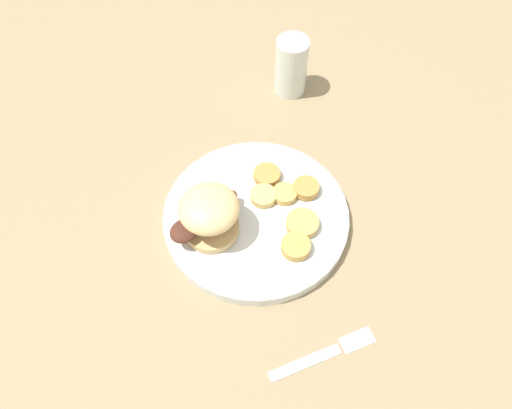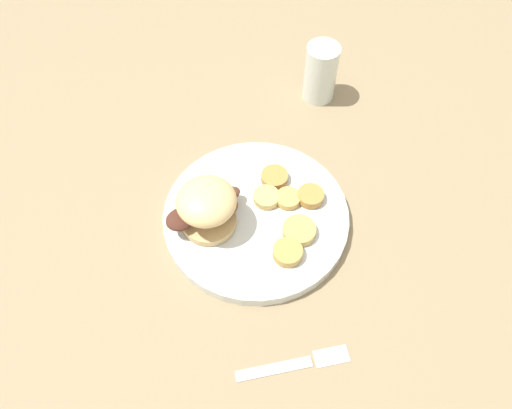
{
  "view_description": "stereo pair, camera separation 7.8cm",
  "coord_description": "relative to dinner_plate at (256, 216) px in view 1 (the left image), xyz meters",
  "views": [
    {
      "loc": [
        0.25,
        0.35,
        0.7
      ],
      "look_at": [
        0.0,
        0.0,
        0.05
      ],
      "focal_mm": 35.0,
      "sensor_mm": 36.0,
      "label": 1
    },
    {
      "loc": [
        0.18,
        0.38,
        0.7
      ],
      "look_at": [
        0.0,
        0.0,
        0.05
      ],
      "focal_mm": 35.0,
      "sensor_mm": 36.0,
      "label": 2
    }
  ],
  "objects": [
    {
      "name": "dinner_plate",
      "position": [
        0.0,
        0.0,
        0.0
      ],
      "size": [
        0.3,
        0.3,
        0.02
      ],
      "color": "silver",
      "rests_on": "ground_plane"
    },
    {
      "name": "potato_round_4",
      "position": [
        -0.09,
        0.01,
        0.02
      ],
      "size": [
        0.04,
        0.04,
        0.01
      ],
      "primitive_type": "cylinder",
      "color": "#BC8942",
      "rests_on": "dinner_plate"
    },
    {
      "name": "ground_plane",
      "position": [
        0.0,
        0.0,
        -0.01
      ],
      "size": [
        4.0,
        4.0,
        0.0
      ],
      "primitive_type": "plane",
      "color": "#937F5B"
    },
    {
      "name": "potato_round_0",
      "position": [
        -0.05,
        0.06,
        0.02
      ],
      "size": [
        0.05,
        0.05,
        0.01
      ],
      "primitive_type": "cylinder",
      "color": "tan",
      "rests_on": "dinner_plate"
    },
    {
      "name": "sandwich",
      "position": [
        0.07,
        -0.02,
        0.05
      ],
      "size": [
        0.13,
        0.1,
        0.08
      ],
      "color": "tan",
      "rests_on": "dinner_plate"
    },
    {
      "name": "potato_round_3",
      "position": [
        -0.06,
        -0.05,
        0.02
      ],
      "size": [
        0.05,
        0.05,
        0.01
      ],
      "primitive_type": "cylinder",
      "color": "#BC8942",
      "rests_on": "dinner_plate"
    },
    {
      "name": "potato_round_5",
      "position": [
        -0.06,
        -0.0,
        0.02
      ],
      "size": [
        0.04,
        0.04,
        0.01
      ],
      "primitive_type": "cylinder",
      "color": "tan",
      "rests_on": "dinner_plate"
    },
    {
      "name": "fork",
      "position": [
        0.05,
        0.23,
        -0.01
      ],
      "size": [
        0.16,
        0.06,
        0.0
      ],
      "color": "silver",
      "rests_on": "ground_plane"
    },
    {
      "name": "drinking_glass",
      "position": [
        -0.23,
        -0.21,
        0.04
      ],
      "size": [
        0.06,
        0.06,
        0.11
      ],
      "color": "silver",
      "rests_on": "ground_plane"
    },
    {
      "name": "potato_round_1",
      "position": [
        -0.01,
        0.09,
        0.02
      ],
      "size": [
        0.05,
        0.05,
        0.01
      ],
      "primitive_type": "cylinder",
      "color": "tan",
      "rests_on": "dinner_plate"
    },
    {
      "name": "potato_round_2",
      "position": [
        -0.03,
        -0.02,
        0.02
      ],
      "size": [
        0.04,
        0.04,
        0.01
      ],
      "primitive_type": "cylinder",
      "color": "#DBB766",
      "rests_on": "dinner_plate"
    }
  ]
}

